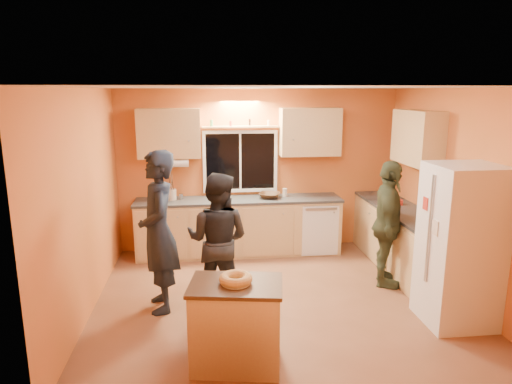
{
  "coord_description": "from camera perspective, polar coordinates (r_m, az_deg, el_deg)",
  "views": [
    {
      "loc": [
        -0.9,
        -5.26,
        2.56
      ],
      "look_at": [
        -0.23,
        0.4,
        1.29
      ],
      "focal_mm": 32.0,
      "sensor_mm": 36.0,
      "label": 1
    }
  ],
  "objects": [
    {
      "name": "back_counter",
      "position": [
        7.33,
        0.7,
        -4.19
      ],
      "size": [
        4.23,
        0.62,
        0.9
      ],
      "color": "tan",
      "rests_on": "ground"
    },
    {
      "name": "person_center",
      "position": [
        5.5,
        -4.82,
        -6.0
      ],
      "size": [
        0.97,
        0.87,
        1.64
      ],
      "primitive_type": "imported",
      "rotation": [
        0.0,
        0.0,
        2.76
      ],
      "color": "black",
      "rests_on": "ground"
    },
    {
      "name": "person_right",
      "position": [
        6.26,
        16.13,
        -3.89
      ],
      "size": [
        0.74,
        1.07,
        1.69
      ],
      "primitive_type": "imported",
      "rotation": [
        0.0,
        0.0,
        1.21
      ],
      "color": "#353C26",
      "rests_on": "ground"
    },
    {
      "name": "mixing_bowl",
      "position": [
        7.23,
        1.7,
        -0.42
      ],
      "size": [
        0.44,
        0.44,
        0.08
      ],
      "primitive_type": "imported",
      "rotation": [
        0.0,
        0.0,
        -0.36
      ],
      "color": "black",
      "rests_on": "back_counter"
    },
    {
      "name": "bundt_pastry",
      "position": [
        4.27,
        -2.54,
        -10.79
      ],
      "size": [
        0.31,
        0.31,
        0.09
      ],
      "primitive_type": "torus",
      "color": "tan",
      "rests_on": "island"
    },
    {
      "name": "right_counter",
      "position": [
        6.77,
        18.68,
        -6.33
      ],
      "size": [
        0.62,
        1.84,
        0.9
      ],
      "color": "tan",
      "rests_on": "ground"
    },
    {
      "name": "room_shell",
      "position": [
        5.84,
        3.41,
        3.22
      ],
      "size": [
        4.54,
        4.04,
        2.61
      ],
      "color": "#D26836",
      "rests_on": "ground"
    },
    {
      "name": "ground",
      "position": [
        5.92,
        2.74,
        -13.11
      ],
      "size": [
        4.5,
        4.5,
        0.0
      ],
      "primitive_type": "plane",
      "color": "brown",
      "rests_on": "ground"
    },
    {
      "name": "potted_plant",
      "position": [
        6.3,
        20.67,
        -2.06
      ],
      "size": [
        0.33,
        0.3,
        0.33
      ],
      "primitive_type": "imported",
      "rotation": [
        0.0,
        0.0,
        0.18
      ],
      "color": "gray",
      "rests_on": "right_counter"
    },
    {
      "name": "island",
      "position": [
        4.46,
        -2.49,
        -16.14
      ],
      "size": [
        0.94,
        0.72,
        0.83
      ],
      "rotation": [
        0.0,
        0.0,
        -0.17
      ],
      "color": "tan",
      "rests_on": "ground"
    },
    {
      "name": "refrigerator",
      "position": [
        5.52,
        24.17,
        -6.13
      ],
      "size": [
        0.72,
        0.7,
        1.8
      ],
      "primitive_type": "cube",
      "color": "silver",
      "rests_on": "ground"
    },
    {
      "name": "utensil_crock",
      "position": [
        7.21,
        -10.48,
        -0.31
      ],
      "size": [
        0.14,
        0.14,
        0.17
      ],
      "primitive_type": "cylinder",
      "color": "beige",
      "rests_on": "back_counter"
    },
    {
      "name": "red_box",
      "position": [
        7.13,
        17.21,
        -1.22
      ],
      "size": [
        0.19,
        0.16,
        0.07
      ],
      "primitive_type": "cube",
      "rotation": [
        0.0,
        0.0,
        -0.3
      ],
      "color": "#B0281B",
      "rests_on": "right_counter"
    },
    {
      "name": "person_left",
      "position": [
        5.45,
        -12.08,
        -4.9
      ],
      "size": [
        0.58,
        0.77,
        1.91
      ],
      "primitive_type": "imported",
      "rotation": [
        0.0,
        0.0,
        -1.39
      ],
      "color": "black",
      "rests_on": "ground"
    }
  ]
}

